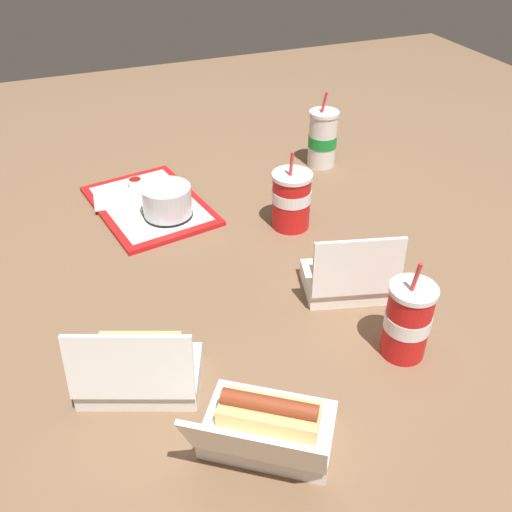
{
  "coord_description": "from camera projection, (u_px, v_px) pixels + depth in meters",
  "views": [
    {
      "loc": [
        0.93,
        -0.38,
        0.78
      ],
      "look_at": [
        -0.01,
        -0.01,
        0.05
      ],
      "focal_mm": 40.0,
      "sensor_mm": 36.0,
      "label": 1
    }
  ],
  "objects": [
    {
      "name": "soda_cup_right",
      "position": [
        408.0,
        321.0,
        1.04
      ],
      "size": [
        0.09,
        0.09,
        0.21
      ],
      "color": "red",
      "rests_on": "ground_plane"
    },
    {
      "name": "soda_cup_front",
      "position": [
        323.0,
        139.0,
        1.68
      ],
      "size": [
        0.09,
        0.09,
        0.23
      ],
      "color": "white",
      "rests_on": "ground_plane"
    },
    {
      "name": "ground_plane",
      "position": [
        262.0,
        277.0,
        1.27
      ],
      "size": [
        3.2,
        3.2,
        0.0
      ],
      "primitive_type": "plane",
      "color": "brown"
    },
    {
      "name": "clamshell_sandwich_front",
      "position": [
        139.0,
        369.0,
        0.99
      ],
      "size": [
        0.2,
        0.24,
        0.17
      ],
      "color": "white",
      "rests_on": "ground_plane"
    },
    {
      "name": "food_tray",
      "position": [
        150.0,
        205.0,
        1.51
      ],
      "size": [
        0.41,
        0.32,
        0.01
      ],
      "color": "red",
      "rests_on": "ground_plane"
    },
    {
      "name": "clamshell_hotdog_center",
      "position": [
        348.0,
        276.0,
        1.21
      ],
      "size": [
        0.18,
        0.21,
        0.17
      ],
      "color": "white",
      "rests_on": "ground_plane"
    },
    {
      "name": "ketchup_cup",
      "position": [
        135.0,
        183.0,
        1.57
      ],
      "size": [
        0.04,
        0.04,
        0.02
      ],
      "color": "white",
      "rests_on": "food_tray"
    },
    {
      "name": "napkin_stack",
      "position": [
        113.0,
        199.0,
        1.52
      ],
      "size": [
        0.11,
        0.11,
        0.0
      ],
      "primitive_type": "cube",
      "rotation": [
        0.0,
        0.0,
        -0.1
      ],
      "color": "white",
      "rests_on": "food_tray"
    },
    {
      "name": "clamshell_hotdog_corner",
      "position": [
        267.0,
        427.0,
        0.89
      ],
      "size": [
        0.27,
        0.28,
        0.16
      ],
      "color": "white",
      "rests_on": "ground_plane"
    },
    {
      "name": "soda_cup_back",
      "position": [
        291.0,
        199.0,
        1.4
      ],
      "size": [
        0.1,
        0.1,
        0.21
      ],
      "color": "red",
      "rests_on": "ground_plane"
    },
    {
      "name": "cake_container",
      "position": [
        167.0,
        202.0,
        1.44
      ],
      "size": [
        0.13,
        0.13,
        0.08
      ],
      "color": "black",
      "rests_on": "food_tray"
    },
    {
      "name": "plastic_fork",
      "position": [
        166.0,
        197.0,
        1.53
      ],
      "size": [
        0.09,
        0.08,
        0.0
      ],
      "primitive_type": "cube",
      "rotation": [
        0.0,
        0.0,
        0.75
      ],
      "color": "white",
      "rests_on": "food_tray"
    }
  ]
}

